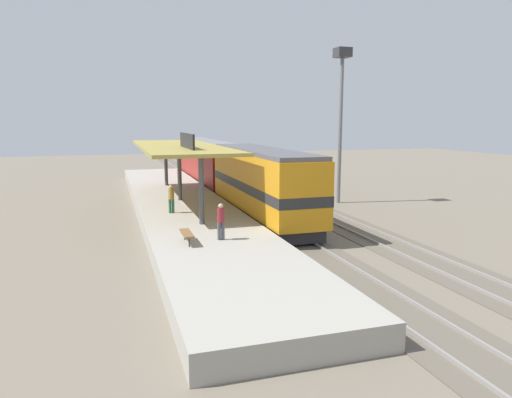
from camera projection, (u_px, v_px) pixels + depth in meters
name	position (u px, v px, depth m)	size (l,w,h in m)	color
ground_plane	(270.00, 208.00, 34.85)	(120.00, 120.00, 0.00)	#706656
track_near	(244.00, 209.00, 34.26)	(3.20, 110.00, 0.16)	#5F5649
track_far	(302.00, 205.00, 35.61)	(3.20, 110.00, 0.16)	#5F5649
platform	(180.00, 206.00, 32.84)	(6.00, 44.00, 0.90)	#9E998E
station_canopy	(179.00, 148.00, 32.08)	(5.20, 18.00, 4.70)	#47474C
platform_bench	(187.00, 234.00, 21.22)	(0.44, 1.70, 0.50)	#333338
locomotive	(262.00, 184.00, 29.92)	(2.93, 14.43, 4.44)	#28282D
passenger_carriage_single	(206.00, 162.00, 46.89)	(2.90, 20.00, 4.24)	#28282D
freight_car	(265.00, 168.00, 43.81)	(2.80, 12.00, 3.54)	#28282D
light_mast	(341.00, 93.00, 35.56)	(1.10, 1.10, 11.70)	slate
person_waiting	(171.00, 197.00, 28.10)	(0.34, 0.34, 1.71)	#23603D
person_walking	(221.00, 220.00, 21.76)	(0.34, 0.34, 1.71)	#4C4C51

